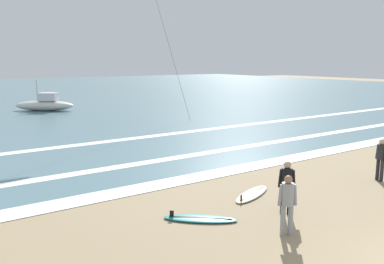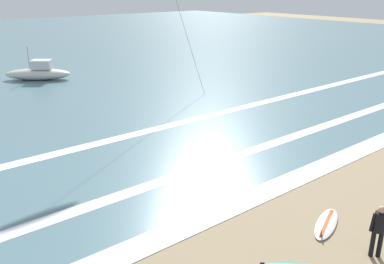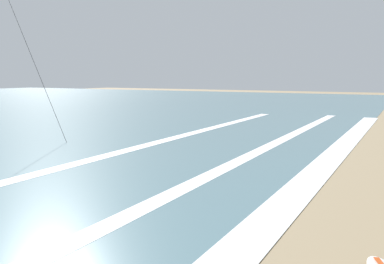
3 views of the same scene
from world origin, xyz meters
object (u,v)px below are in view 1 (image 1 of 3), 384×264
object	(u,v)px
surfer_mid_group	(287,183)
surfboard_left_pile	(200,219)
surfer_right_near	(287,200)
surfer_background_far	(381,156)
surfboard_near_water	(252,194)
offshore_boat	(45,105)

from	to	relation	value
surfer_mid_group	surfboard_left_pile	world-z (taller)	surfer_mid_group
surfboard_left_pile	surfer_right_near	bearing A→B (deg)	-58.55
surfer_mid_group	surfer_background_far	bearing A→B (deg)	3.51
surfer_mid_group	surfboard_left_pile	size ratio (longest dim) A/B	0.81
surfer_mid_group	surfer_right_near	xyz separation A→B (m)	(-1.08, -1.02, 0.00)
surfer_mid_group	surfer_right_near	world-z (taller)	same
surfer_background_far	surfboard_near_water	size ratio (longest dim) A/B	0.74
surfer_background_far	surfer_right_near	distance (m)	6.62
surfer_mid_group	offshore_boat	size ratio (longest dim) A/B	0.31
surfer_right_near	offshore_boat	bearing A→B (deg)	86.42
surfer_mid_group	surfboard_near_water	world-z (taller)	surfer_mid_group
surfer_background_far	surfer_mid_group	bearing A→B (deg)	-176.49
surfboard_near_water	offshore_boat	distance (m)	27.26
surfer_mid_group	surfboard_left_pile	bearing A→B (deg)	155.99
surfer_background_far	surfboard_left_pile	xyz separation A→B (m)	(-7.74, 0.71, -0.91)
surfer_background_far	offshore_boat	world-z (taller)	offshore_boat
surfer_background_far	surfer_right_near	world-z (taller)	same
surfer_right_near	surfboard_near_water	xyz separation A→B (m)	(1.41, 2.82, -0.91)
surfer_mid_group	surfer_background_far	size ratio (longest dim) A/B	1.00
surfer_mid_group	surfer_right_near	distance (m)	1.49
surfer_background_far	surfer_right_near	xyz separation A→B (m)	(-6.48, -1.35, 0.00)
surfer_mid_group	surfboard_left_pile	distance (m)	2.72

